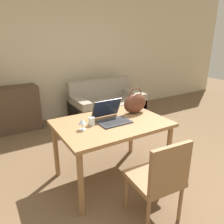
# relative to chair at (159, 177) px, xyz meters

# --- Properties ---
(ground_plane) EXTENTS (14.00, 14.00, 0.00)m
(ground_plane) POSITION_rel_chair_xyz_m (0.11, 0.20, -0.49)
(ground_plane) COLOR brown
(wall_back) EXTENTS (10.00, 0.06, 2.70)m
(wall_back) POSITION_rel_chair_xyz_m (0.11, 3.28, 0.86)
(wall_back) COLOR beige
(wall_back) RESTS_ON ground_plane
(dining_table) EXTENTS (1.27, 0.89, 0.75)m
(dining_table) POSITION_rel_chair_xyz_m (-0.01, 0.83, 0.17)
(dining_table) COLOR olive
(dining_table) RESTS_ON ground_plane
(chair) EXTENTS (0.47, 0.47, 0.87)m
(chair) POSITION_rel_chair_xyz_m (0.00, 0.00, 0.00)
(chair) COLOR olive
(chair) RESTS_ON ground_plane
(couch) EXTENTS (1.46, 0.83, 0.82)m
(couch) POSITION_rel_chair_xyz_m (0.94, 2.62, -0.21)
(couch) COLOR gray
(couch) RESTS_ON ground_plane
(sideboard) EXTENTS (1.34, 0.40, 0.83)m
(sideboard) POSITION_rel_chair_xyz_m (-1.03, 3.00, -0.08)
(sideboard) COLOR #4C3828
(sideboard) RESTS_ON ground_plane
(laptop) EXTENTS (0.37, 0.36, 0.24)m
(laptop) POSITION_rel_chair_xyz_m (0.00, 0.87, 0.32)
(laptop) COLOR #38383D
(laptop) RESTS_ON dining_table
(drinking_glass) EXTENTS (0.07, 0.07, 0.09)m
(drinking_glass) POSITION_rel_chair_xyz_m (-0.25, 0.86, 0.30)
(drinking_glass) COLOR silver
(drinking_glass) RESTS_ON dining_table
(wine_glass) EXTENTS (0.08, 0.08, 0.13)m
(wine_glass) POSITION_rel_chair_xyz_m (-0.39, 0.79, 0.35)
(wine_glass) COLOR silver
(wine_glass) RESTS_ON dining_table
(handbag) EXTENTS (0.33, 0.15, 0.33)m
(handbag) POSITION_rel_chair_xyz_m (0.41, 0.94, 0.39)
(handbag) COLOR #592D1E
(handbag) RESTS_ON dining_table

